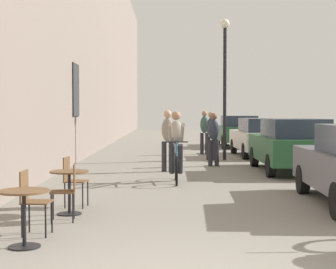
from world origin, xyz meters
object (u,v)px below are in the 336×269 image
object	(u,v)px
cyclist_on_bicycle	(177,148)
cafe_table_mid	(70,183)
parked_car_third	(261,137)
cafe_chair_near_toward_street	(32,198)
cafe_chair_mid_toward_street	(73,178)
cafe_chair_mid_toward_wall	(69,188)
cafe_table_near	(25,206)
pedestrian_near	(168,137)
parked_car_second	(292,144)
parked_car_fourth	(238,131)
pedestrian_far	(212,133)
pedestrian_furthest	(205,130)
pedestrian_mid	(215,136)
street_lamp	(226,71)

from	to	relation	value
cyclist_on_bicycle	cafe_table_mid	bearing A→B (deg)	-113.89
parked_car_third	cafe_chair_near_toward_street	bearing A→B (deg)	-112.33
cyclist_on_bicycle	parked_car_third	world-z (taller)	cyclist_on_bicycle
cafe_chair_mid_toward_street	cafe_chair_mid_toward_wall	size ratio (longest dim) A/B	1.00
cafe_table_near	cafe_chair_mid_toward_street	distance (m)	2.88
cyclist_on_bicycle	pedestrian_near	world-z (taller)	pedestrian_near
cafe_chair_mid_toward_street	parked_car_second	world-z (taller)	parked_car_second
cafe_chair_mid_toward_wall	parked_car_fourth	bearing A→B (deg)	74.52
pedestrian_far	parked_car_third	world-z (taller)	pedestrian_far
pedestrian_furthest	parked_car_fourth	bearing A→B (deg)	67.72
pedestrian_mid	street_lamp	distance (m)	3.10
cafe_table_near	street_lamp	world-z (taller)	street_lamp
pedestrian_mid	parked_car_third	bearing A→B (deg)	60.64
pedestrian_mid	pedestrian_furthest	xyz separation A→B (m)	(0.03, 4.64, 0.04)
pedestrian_mid	parked_car_third	distance (m)	4.19
cafe_table_mid	parked_car_third	world-z (taller)	parked_car_third
cafe_chair_mid_toward_street	cyclist_on_bicycle	distance (m)	3.93
pedestrian_far	parked_car_fourth	world-z (taller)	pedestrian_far
parked_car_second	parked_car_fourth	distance (m)	10.85
cafe_table_mid	cafe_chair_mid_toward_street	xyz separation A→B (m)	(-0.08, 0.70, -0.00)
cafe_chair_mid_toward_street	parked_car_fourth	bearing A→B (deg)	72.92
pedestrian_far	cafe_table_mid	bearing A→B (deg)	-107.43
cafe_table_mid	cafe_chair_mid_toward_street	bearing A→B (deg)	96.17
pedestrian_mid	parked_car_second	size ratio (longest dim) A/B	0.39
parked_car_third	cafe_chair_mid_toward_wall	bearing A→B (deg)	-112.63
cafe_chair_mid_toward_street	pedestrian_furthest	xyz separation A→B (m)	(3.15, 11.79, 0.46)
pedestrian_near	street_lamp	xyz separation A→B (m)	(1.98, 3.62, 2.13)
cafe_chair_mid_toward_wall	cyclist_on_bicycle	size ratio (longest dim) A/B	0.51
pedestrian_mid	parked_car_third	xyz separation A→B (m)	(2.05, 3.65, -0.18)
pedestrian_near	cafe_chair_mid_toward_wall	bearing A→B (deg)	-102.59
cafe_table_near	pedestrian_far	distance (m)	12.63
cafe_chair_near_toward_street	parked_car_second	distance (m)	9.44
cafe_table_mid	pedestrian_near	size ratio (longest dim) A/B	0.41
cafe_table_near	pedestrian_furthest	distance (m)	15.03
pedestrian_near	pedestrian_mid	size ratio (longest dim) A/B	1.05
cafe_table_near	pedestrian_near	size ratio (longest dim) A/B	0.41
cafe_table_mid	pedestrian_near	bearing A→B (deg)	75.72
parked_car_second	pedestrian_far	bearing A→B (deg)	117.53
cafe_chair_mid_toward_wall	pedestrian_far	bearing A→B (deg)	73.80
cafe_chair_mid_toward_wall	pedestrian_furthest	bearing A→B (deg)	77.06
pedestrian_mid	parked_car_second	bearing A→B (deg)	-37.52
cafe_chair_mid_toward_street	street_lamp	xyz separation A→B (m)	(3.68, 9.28, 2.59)
cafe_chair_near_toward_street	cafe_chair_mid_toward_street	world-z (taller)	same
pedestrian_far	cafe_table_near	bearing A→B (deg)	-105.19
cafe_chair_mid_toward_street	pedestrian_far	world-z (taller)	pedestrian_far
cafe_chair_mid_toward_street	pedestrian_near	size ratio (longest dim) A/B	0.51
parked_car_third	pedestrian_mid	bearing A→B (deg)	-119.36
cafe_table_near	cafe_table_mid	xyz separation A→B (m)	(0.17, 2.18, 0.00)
cafe_table_near	street_lamp	xyz separation A→B (m)	(3.77, 12.16, 2.59)
cafe_chair_mid_toward_street	parked_car_fourth	size ratio (longest dim) A/B	0.21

